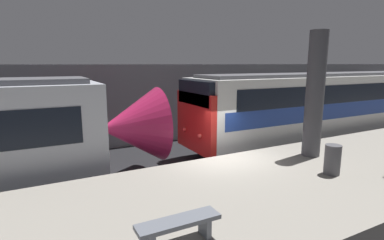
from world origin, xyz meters
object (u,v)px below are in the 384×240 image
(train_boxy, at_px, (333,107))
(trash_bin, at_px, (332,160))
(platform_bench, at_px, (179,226))
(support_pillar_near, at_px, (315,95))

(train_boxy, height_order, trash_bin, train_boxy)
(platform_bench, bearing_deg, trash_bin, 10.78)
(trash_bin, bearing_deg, train_boxy, 37.36)
(train_boxy, distance_m, platform_bench, 13.57)
(support_pillar_near, bearing_deg, train_boxy, 31.88)
(train_boxy, xyz_separation_m, platform_bench, (-12.07, -6.19, -0.47))
(support_pillar_near, bearing_deg, platform_bench, -157.74)
(trash_bin, bearing_deg, platform_bench, -169.22)
(support_pillar_near, distance_m, trash_bin, 2.42)
(platform_bench, xyz_separation_m, trash_bin, (5.27, 1.00, 0.09))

